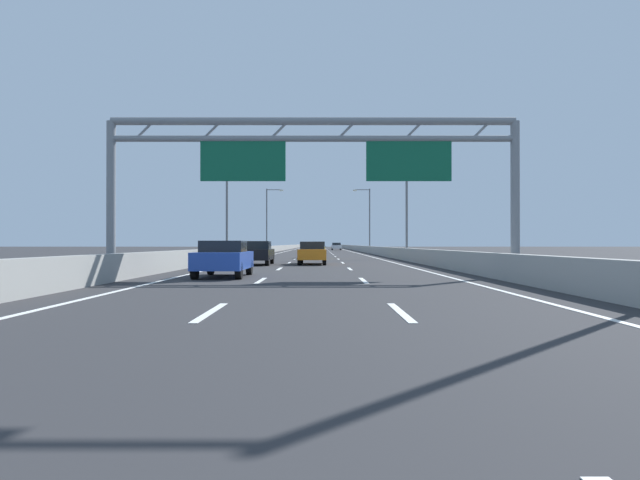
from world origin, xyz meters
The scene contains 51 objects.
ground_plane centered at (0.00, 100.00, 0.00)m, with size 260.00×260.00×0.00m, color #2D2D30.
lane_dash_left_1 centered at (-1.80, 12.50, 0.01)m, with size 0.16×3.00×0.01m, color white.
lane_dash_left_2 centered at (-1.80, 21.50, 0.01)m, with size 0.16×3.00×0.01m, color white.
lane_dash_left_3 centered at (-1.80, 30.50, 0.01)m, with size 0.16×3.00×0.01m, color white.
lane_dash_left_4 centered at (-1.80, 39.50, 0.01)m, with size 0.16×3.00×0.01m, color white.
lane_dash_left_5 centered at (-1.80, 48.50, 0.01)m, with size 0.16×3.00×0.01m, color white.
lane_dash_left_6 centered at (-1.80, 57.50, 0.01)m, with size 0.16×3.00×0.01m, color white.
lane_dash_left_7 centered at (-1.80, 66.50, 0.01)m, with size 0.16×3.00×0.01m, color white.
lane_dash_left_8 centered at (-1.80, 75.50, 0.01)m, with size 0.16×3.00×0.01m, color white.
lane_dash_left_9 centered at (-1.80, 84.50, 0.01)m, with size 0.16×3.00×0.01m, color white.
lane_dash_left_10 centered at (-1.80, 93.50, 0.01)m, with size 0.16×3.00×0.01m, color white.
lane_dash_left_11 centered at (-1.80, 102.50, 0.01)m, with size 0.16×3.00×0.01m, color white.
lane_dash_left_12 centered at (-1.80, 111.50, 0.01)m, with size 0.16×3.00×0.01m, color white.
lane_dash_left_13 centered at (-1.80, 120.50, 0.01)m, with size 0.16×3.00×0.01m, color white.
lane_dash_left_14 centered at (-1.80, 129.50, 0.01)m, with size 0.16×3.00×0.01m, color white.
lane_dash_left_15 centered at (-1.80, 138.50, 0.01)m, with size 0.16×3.00×0.01m, color white.
lane_dash_left_16 centered at (-1.80, 147.50, 0.01)m, with size 0.16×3.00×0.01m, color white.
lane_dash_left_17 centered at (-1.80, 156.50, 0.01)m, with size 0.16×3.00×0.01m, color white.
lane_dash_right_1 centered at (1.80, 12.50, 0.01)m, with size 0.16×3.00×0.01m, color white.
lane_dash_right_2 centered at (1.80, 21.50, 0.01)m, with size 0.16×3.00×0.01m, color white.
lane_dash_right_3 centered at (1.80, 30.50, 0.01)m, with size 0.16×3.00×0.01m, color white.
lane_dash_right_4 centered at (1.80, 39.50, 0.01)m, with size 0.16×3.00×0.01m, color white.
lane_dash_right_5 centered at (1.80, 48.50, 0.01)m, with size 0.16×3.00×0.01m, color white.
lane_dash_right_6 centered at (1.80, 57.50, 0.01)m, with size 0.16×3.00×0.01m, color white.
lane_dash_right_7 centered at (1.80, 66.50, 0.01)m, with size 0.16×3.00×0.01m, color white.
lane_dash_right_8 centered at (1.80, 75.50, 0.01)m, with size 0.16×3.00×0.01m, color white.
lane_dash_right_9 centered at (1.80, 84.50, 0.01)m, with size 0.16×3.00×0.01m, color white.
lane_dash_right_10 centered at (1.80, 93.50, 0.01)m, with size 0.16×3.00×0.01m, color white.
lane_dash_right_11 centered at (1.80, 102.50, 0.01)m, with size 0.16×3.00×0.01m, color white.
lane_dash_right_12 centered at (1.80, 111.50, 0.01)m, with size 0.16×3.00×0.01m, color white.
lane_dash_right_13 centered at (1.80, 120.50, 0.01)m, with size 0.16×3.00×0.01m, color white.
lane_dash_right_14 centered at (1.80, 129.50, 0.01)m, with size 0.16×3.00×0.01m, color white.
lane_dash_right_15 centered at (1.80, 138.50, 0.01)m, with size 0.16×3.00×0.01m, color white.
lane_dash_right_16 centered at (1.80, 147.50, 0.01)m, with size 0.16×3.00×0.01m, color white.
lane_dash_right_17 centered at (1.80, 156.50, 0.01)m, with size 0.16×3.00×0.01m, color white.
edge_line_left centered at (-5.25, 88.00, 0.01)m, with size 0.16×176.00×0.01m, color white.
edge_line_right centered at (5.25, 88.00, 0.01)m, with size 0.16×176.00×0.01m, color white.
barrier_left centered at (-6.90, 110.00, 0.47)m, with size 0.45×220.00×0.95m.
barrier_right centered at (6.90, 110.00, 0.47)m, with size 0.45×220.00×0.95m.
sign_gantry centered at (0.12, 24.25, 4.82)m, with size 16.52×0.36×6.36m.
streetlamp_left_mid centered at (-7.47, 49.81, 5.40)m, with size 2.58×0.28×9.50m.
streetlamp_right_mid centered at (7.47, 49.81, 5.40)m, with size 2.58×0.28×9.50m.
streetlamp_left_far centered at (-7.47, 85.62, 5.40)m, with size 2.58×0.28×9.50m.
streetlamp_right_far centered at (7.47, 85.62, 5.40)m, with size 2.58×0.28×9.50m.
orange_car centered at (-0.21, 37.11, 0.73)m, with size 1.71×4.64×1.42m.
blue_car centered at (-3.48, 23.72, 0.73)m, with size 1.83×4.11×1.41m.
red_car centered at (0.08, 118.91, 0.72)m, with size 1.70×4.57×1.39m.
silver_car centered at (0.09, 71.93, 0.78)m, with size 1.76×4.60×1.54m.
yellow_car centered at (-0.15, 50.81, 0.74)m, with size 1.72×4.23×1.45m.
black_car centered at (-3.63, 36.20, 0.74)m, with size 1.87×4.41×1.45m.
white_car centered at (3.51, 112.48, 0.75)m, with size 1.88×4.64×1.45m.
Camera 1 is at (0.28, 1.88, 1.31)m, focal length 31.49 mm.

